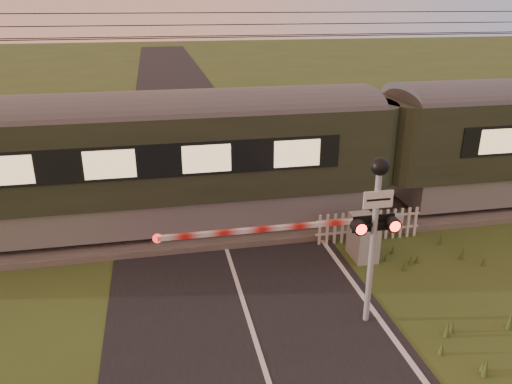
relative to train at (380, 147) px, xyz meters
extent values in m
plane|color=#35481B|center=(-5.08, -6.50, -2.17)|extent=(160.00, 160.00, 0.00)
cube|color=black|center=(-5.08, -6.50, -2.16)|extent=(6.00, 140.00, 0.02)
cube|color=#47423D|center=(-5.08, 0.00, -2.11)|extent=(140.00, 3.40, 0.24)
cube|color=slate|center=(-5.08, -0.72, -1.91)|extent=(140.00, 0.08, 0.14)
cube|color=slate|center=(-5.08, 0.72, -1.91)|extent=(140.00, 0.08, 0.14)
cube|color=#2D2116|center=(-5.08, 0.00, -1.98)|extent=(0.24, 2.20, 0.06)
cylinder|color=black|center=(-5.08, -0.30, 3.33)|extent=(120.00, 0.02, 0.02)
cylinder|color=black|center=(-5.08, 0.30, 3.33)|extent=(120.00, 0.02, 0.02)
cylinder|color=black|center=(-5.08, 0.00, 3.93)|extent=(120.00, 0.02, 0.02)
cylinder|color=black|center=(-5.08, 0.00, 3.63)|extent=(120.00, 0.02, 0.02)
cube|color=gray|center=(-10.37, 0.00, -1.37)|extent=(18.95, 2.51, 0.94)
cube|color=black|center=(-10.37, 0.00, 0.28)|extent=(19.74, 2.73, 2.35)
cylinder|color=#4C4C4F|center=(-10.37, 0.00, 1.45)|extent=(19.74, 0.95, 0.95)
cube|color=#FFD893|center=(-10.37, -1.40, 0.39)|extent=(16.98, 0.04, 0.73)
cube|color=gray|center=(-1.60, -2.80, -1.59)|extent=(0.58, 0.90, 1.16)
cylinder|color=gray|center=(-1.76, -2.80, -1.59)|extent=(0.13, 0.13, 1.16)
cube|color=gray|center=(-1.02, -2.80, -1.09)|extent=(0.95, 0.17, 0.17)
cube|color=red|center=(-4.32, -2.80, -1.09)|extent=(5.14, 0.12, 0.12)
cylinder|color=red|center=(-6.89, -2.80, -1.09)|extent=(0.23, 0.04, 0.23)
cylinder|color=gray|center=(-2.62, -5.45, -0.52)|extent=(0.12, 0.12, 3.31)
cube|color=white|center=(-2.62, -5.51, 0.64)|extent=(0.61, 0.03, 0.35)
sphere|color=black|center=(-2.62, -5.45, 1.29)|extent=(0.35, 0.35, 0.35)
cube|color=black|center=(-2.62, -5.45, 0.09)|extent=(0.83, 0.07, 0.07)
cylinder|color=#FF140C|center=(-2.97, -5.63, 0.09)|extent=(0.22, 0.02, 0.22)
cylinder|color=#FF140C|center=(-2.27, -5.63, 0.09)|extent=(0.22, 0.02, 0.22)
cube|color=black|center=(-2.62, -5.40, 0.09)|extent=(0.88, 0.02, 0.35)
cube|color=silver|center=(-1.05, -1.87, -1.87)|extent=(3.11, 0.04, 0.06)
cube|color=silver|center=(-1.05, -1.87, -1.46)|extent=(3.11, 0.04, 0.06)
camera|label=1|loc=(-6.72, -13.79, 4.24)|focal=35.00mm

